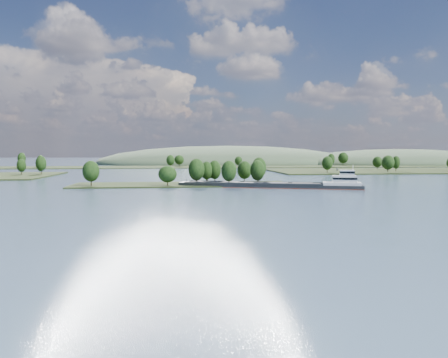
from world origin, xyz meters
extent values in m
plane|color=#394F63|center=(0.00, 120.00, 0.00)|extent=(1800.00, 1800.00, 0.00)
cube|color=black|center=(0.00, 180.00, 0.00)|extent=(100.00, 30.00, 1.20)
cylinder|color=black|center=(20.25, 168.01, 2.41)|extent=(0.50, 0.50, 3.63)
ellipsoid|color=black|center=(20.25, 168.01, 7.02)|extent=(6.84, 6.84, 9.32)
cylinder|color=black|center=(12.49, 192.04, 2.10)|extent=(0.50, 0.50, 2.99)
ellipsoid|color=black|center=(12.49, 192.04, 5.90)|extent=(8.67, 8.67, 7.69)
cylinder|color=black|center=(6.26, 173.62, 2.55)|extent=(0.50, 0.50, 3.90)
ellipsoid|color=black|center=(6.26, 173.62, 7.51)|extent=(7.33, 7.33, 10.03)
cylinder|color=black|center=(11.41, 182.36, 2.30)|extent=(0.50, 0.50, 3.41)
ellipsoid|color=black|center=(11.41, 182.36, 6.63)|extent=(5.48, 5.48, 8.76)
cylinder|color=black|center=(-6.61, 169.93, 2.05)|extent=(0.50, 0.50, 2.90)
ellipsoid|color=black|center=(-6.61, 169.93, 5.74)|extent=(8.15, 8.15, 7.46)
cylinder|color=black|center=(-39.95, 173.25, 2.41)|extent=(0.50, 0.50, 3.63)
ellipsoid|color=black|center=(-39.95, 173.25, 7.03)|extent=(7.41, 7.41, 9.33)
cylinder|color=black|center=(15.36, 183.87, 2.38)|extent=(0.50, 0.50, 3.57)
ellipsoid|color=black|center=(15.36, 183.87, 6.92)|extent=(6.11, 6.11, 9.17)
cylinder|color=black|center=(37.42, 187.49, 2.59)|extent=(0.50, 0.50, 3.98)
ellipsoid|color=black|center=(37.42, 187.49, 7.65)|extent=(7.31, 7.31, 10.24)
cylinder|color=black|center=(33.87, 172.41, 2.42)|extent=(0.50, 0.50, 3.64)
ellipsoid|color=black|center=(33.87, 172.41, 7.05)|extent=(6.79, 6.79, 9.36)
cylinder|color=black|center=(29.85, 184.79, 2.32)|extent=(0.50, 0.50, 3.45)
ellipsoid|color=black|center=(29.85, 184.79, 6.71)|extent=(7.04, 7.04, 8.87)
cylinder|color=black|center=(-89.87, 270.66, 2.75)|extent=(0.50, 0.50, 3.90)
ellipsoid|color=black|center=(-89.87, 270.66, 7.71)|extent=(6.74, 6.74, 10.03)
cylinder|color=black|center=(-101.53, 269.06, 2.43)|extent=(0.50, 0.50, 3.26)
ellipsoid|color=black|center=(-101.53, 269.06, 6.57)|extent=(5.78, 5.78, 8.37)
cylinder|color=black|center=(101.11, 269.61, 2.67)|extent=(0.50, 0.50, 3.74)
ellipsoid|color=black|center=(101.11, 269.61, 7.42)|extent=(7.49, 7.49, 9.61)
cylinder|color=black|center=(144.03, 267.39, 2.76)|extent=(0.50, 0.50, 3.92)
ellipsoid|color=black|center=(144.03, 267.39, 7.75)|extent=(8.73, 8.73, 10.09)
cylinder|color=black|center=(157.57, 281.85, 2.67)|extent=(0.50, 0.50, 3.75)
ellipsoid|color=black|center=(157.57, 281.85, 7.44)|extent=(5.62, 5.62, 9.64)
cylinder|color=black|center=(160.05, 316.93, 2.52)|extent=(0.50, 0.50, 3.44)
ellipsoid|color=black|center=(160.05, 316.93, 6.89)|extent=(7.83, 7.83, 8.84)
cube|color=black|center=(0.00, 400.00, 0.00)|extent=(900.00, 60.00, 1.20)
cylinder|color=black|center=(-145.30, 399.44, 2.84)|extent=(0.50, 0.50, 4.48)
ellipsoid|color=black|center=(-145.30, 399.44, 8.53)|extent=(7.20, 7.20, 11.51)
cylinder|color=black|center=(143.87, 379.51, 2.67)|extent=(0.50, 0.50, 4.14)
ellipsoid|color=black|center=(143.87, 379.51, 7.93)|extent=(6.88, 6.88, 10.63)
cylinder|color=black|center=(-0.01, 405.92, 2.44)|extent=(0.50, 0.50, 3.67)
ellipsoid|color=black|center=(-0.01, 405.92, 7.10)|extent=(9.24, 9.24, 9.44)
cylinder|color=black|center=(169.23, 413.89, 2.84)|extent=(0.50, 0.50, 4.48)
ellipsoid|color=black|center=(169.23, 413.89, 8.54)|extent=(10.41, 10.41, 11.53)
cylinder|color=black|center=(-127.43, 396.12, 2.43)|extent=(0.50, 0.50, 3.67)
ellipsoid|color=black|center=(-127.43, 396.12, 7.10)|extent=(6.52, 6.52, 9.44)
cylinder|color=black|center=(56.42, 390.87, 2.24)|extent=(0.50, 0.50, 3.28)
ellipsoid|color=black|center=(56.42, 390.87, 6.42)|extent=(7.51, 7.51, 8.44)
cylinder|color=black|center=(-8.17, 379.94, 2.50)|extent=(0.50, 0.50, 3.79)
ellipsoid|color=black|center=(-8.17, 379.94, 7.32)|extent=(7.59, 7.59, 9.75)
ellipsoid|color=#3B4E35|center=(260.00, 470.00, 0.00)|extent=(260.00, 140.00, 36.00)
ellipsoid|color=#3B4E35|center=(60.00, 500.00, 0.00)|extent=(320.00, 160.00, 44.00)
cube|color=black|center=(38.03, 163.25, 0.48)|extent=(76.51, 33.26, 2.13)
cube|color=maroon|center=(38.03, 163.25, 0.05)|extent=(76.76, 33.51, 0.24)
cube|color=black|center=(32.15, 170.16, 1.84)|extent=(57.09, 19.03, 0.77)
cube|color=black|center=(29.20, 161.15, 1.84)|extent=(57.09, 19.03, 0.77)
cube|color=black|center=(30.67, 165.65, 1.69)|extent=(57.84, 26.33, 0.29)
cube|color=black|center=(10.46, 172.28, 1.98)|extent=(10.74, 10.24, 0.34)
cube|color=black|center=(20.57, 168.96, 1.98)|extent=(10.74, 10.24, 0.34)
cube|color=black|center=(30.67, 165.65, 1.98)|extent=(10.74, 10.24, 0.34)
cube|color=black|center=(40.78, 162.34, 1.98)|extent=(10.74, 10.24, 0.34)
cube|color=black|center=(50.89, 159.03, 1.98)|extent=(10.74, 10.24, 0.34)
cube|color=black|center=(0.81, 175.44, 0.87)|extent=(5.47, 9.17, 1.93)
cylinder|color=black|center=(1.73, 175.13, 2.22)|extent=(0.29, 0.29, 2.13)
cube|color=silver|center=(66.51, 153.92, 2.13)|extent=(17.59, 13.64, 1.16)
cube|color=silver|center=(67.43, 153.62, 4.06)|extent=(11.60, 10.36, 2.90)
cube|color=black|center=(67.43, 153.62, 4.45)|extent=(11.84, 10.60, 0.87)
cube|color=silver|center=(68.35, 153.31, 6.57)|extent=(7.32, 7.32, 2.13)
cube|color=black|center=(68.35, 153.31, 6.96)|extent=(7.56, 7.56, 0.77)
cube|color=silver|center=(68.35, 153.31, 7.73)|extent=(7.81, 7.81, 0.19)
cylinder|color=silver|center=(70.64, 152.56, 8.89)|extent=(0.24, 0.24, 2.51)
cylinder|color=black|center=(65.57, 157.27, 7.93)|extent=(0.61, 0.61, 1.16)
camera|label=1|loc=(-2.67, -22.50, 15.99)|focal=35.00mm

